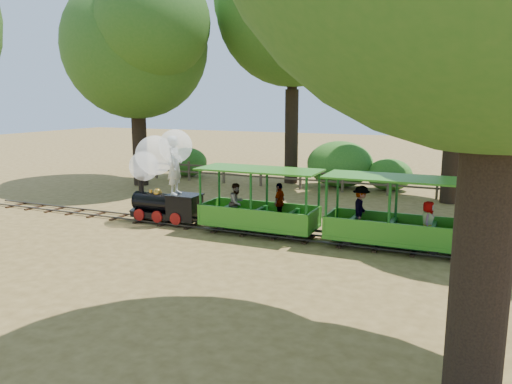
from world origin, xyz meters
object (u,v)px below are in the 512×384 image
at_px(carriage_rear, 387,220).
at_px(fence, 321,178).
at_px(carriage_front, 258,209).
at_px(locomotive, 161,169).

bearing_deg(carriage_rear, fence, 118.02).
bearing_deg(carriage_front, locomotive, 179.18).
height_order(locomotive, fence, locomotive).
height_order(locomotive, carriage_rear, locomotive).
xyz_separation_m(locomotive, fence, (3.21, 7.94, -1.24)).
height_order(carriage_rear, fence, carriage_rear).
bearing_deg(carriage_rear, locomotive, 179.82).
relative_size(carriage_front, carriage_rear, 1.00).
xyz_separation_m(carriage_front, carriage_rear, (3.90, 0.03, 0.02)).
xyz_separation_m(carriage_rear, fence, (-4.24, 7.96, -0.25)).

